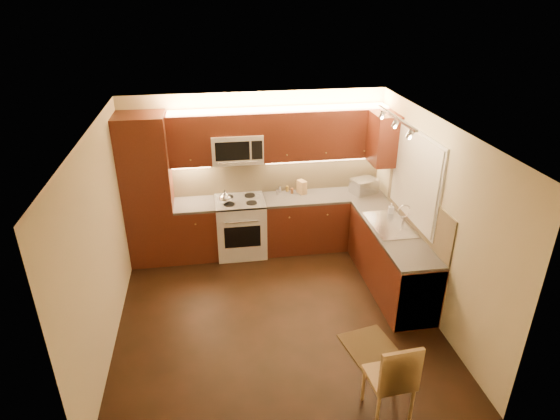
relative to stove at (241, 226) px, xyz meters
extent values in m
cube|color=black|center=(0.30, -1.68, -0.46)|extent=(4.00, 4.00, 0.01)
cube|color=beige|center=(0.30, -1.68, 2.04)|extent=(4.00, 4.00, 0.01)
cube|color=beige|center=(0.30, 0.32, 0.79)|extent=(4.00, 0.01, 2.50)
cube|color=beige|center=(0.30, -3.67, 0.79)|extent=(4.00, 0.01, 2.50)
cube|color=beige|center=(-1.70, -1.68, 0.79)|extent=(0.01, 4.00, 2.50)
cube|color=beige|center=(2.30, -1.68, 0.79)|extent=(0.01, 4.00, 2.50)
cube|color=#471D0F|center=(-1.35, 0.02, 0.69)|extent=(0.70, 0.60, 2.30)
cube|color=#471D0F|center=(-0.69, 0.02, -0.03)|extent=(0.62, 0.60, 0.86)
cube|color=#312F2D|center=(-0.69, 0.02, 0.42)|extent=(0.62, 0.60, 0.04)
cube|color=#471D0F|center=(1.34, 0.02, -0.03)|extent=(1.92, 0.60, 0.86)
cube|color=#312F2D|center=(1.34, 0.02, 0.42)|extent=(1.92, 0.60, 0.04)
cube|color=#471D0F|center=(2.00, -1.28, -0.03)|extent=(0.60, 2.00, 0.86)
cube|color=#312F2D|center=(2.00, -1.28, 0.42)|extent=(0.60, 2.00, 0.04)
cube|color=silver|center=(2.00, -1.98, -0.03)|extent=(0.58, 0.60, 0.84)
cube|color=tan|center=(0.65, 0.31, 0.74)|extent=(3.30, 0.02, 0.60)
cube|color=tan|center=(2.29, -1.28, 0.74)|extent=(0.02, 2.00, 0.60)
cube|color=#471D0F|center=(-0.69, 0.15, 1.42)|extent=(0.62, 0.35, 0.75)
cube|color=#471D0F|center=(1.34, 0.15, 1.42)|extent=(1.92, 0.35, 0.75)
cube|color=#471D0F|center=(0.00, 0.15, 1.63)|extent=(0.76, 0.35, 0.31)
cube|color=#471D0F|center=(2.12, -0.28, 1.42)|extent=(0.35, 0.50, 0.75)
cube|color=silver|center=(2.29, -1.12, 1.14)|extent=(0.03, 1.44, 1.24)
cube|color=silver|center=(2.27, -1.12, 1.14)|extent=(0.02, 1.36, 1.16)
cube|color=silver|center=(1.85, -1.27, 2.00)|extent=(0.04, 1.20, 0.03)
cube|color=silver|center=(1.99, 0.02, 0.56)|extent=(0.46, 0.40, 0.23)
cube|color=#AD7C4E|center=(1.00, 0.15, 0.55)|extent=(0.15, 0.18, 0.22)
cylinder|color=silver|center=(0.67, 0.24, 0.49)|extent=(0.05, 0.05, 0.11)
cylinder|color=brown|center=(0.85, 0.17, 0.48)|extent=(0.04, 0.04, 0.09)
cylinder|color=silver|center=(0.61, 0.16, 0.49)|extent=(0.05, 0.05, 0.09)
cylinder|color=olive|center=(0.79, 0.26, 0.49)|extent=(0.06, 0.06, 0.09)
imported|color=silver|center=(2.14, -0.79, 0.52)|extent=(0.09, 0.10, 0.17)
cube|color=black|center=(1.35, -2.58, -0.45)|extent=(0.72, 0.95, 0.01)
camera|label=1|loc=(-0.42, -6.59, 3.45)|focal=30.12mm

